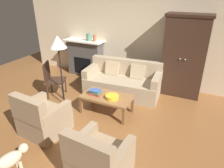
% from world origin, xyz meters
% --- Properties ---
extents(ground_plane, '(9.60, 9.60, 0.00)m').
position_xyz_m(ground_plane, '(0.00, 0.00, 0.00)').
color(ground_plane, brown).
extents(back_wall, '(7.20, 0.10, 2.80)m').
position_xyz_m(back_wall, '(0.00, 2.55, 1.40)').
color(back_wall, beige).
rests_on(back_wall, ground).
extents(fireplace, '(1.26, 0.48, 1.12)m').
position_xyz_m(fireplace, '(-1.55, 2.30, 0.57)').
color(fireplace, '#4C4947').
rests_on(fireplace, ground).
extents(armoire, '(1.06, 0.57, 2.03)m').
position_xyz_m(armoire, '(1.40, 2.22, 1.02)').
color(armoire, '#382319').
rests_on(armoire, ground).
extents(couch, '(1.98, 1.00, 0.86)m').
position_xyz_m(couch, '(0.04, 1.57, 0.32)').
color(couch, tan).
rests_on(couch, ground).
extents(coffee_table, '(1.10, 0.60, 0.42)m').
position_xyz_m(coffee_table, '(0.09, 0.55, 0.37)').
color(coffee_table, olive).
rests_on(coffee_table, ground).
extents(fruit_bowl, '(0.29, 0.29, 0.07)m').
position_xyz_m(fruit_bowl, '(0.24, 0.50, 0.46)').
color(fruit_bowl, gold).
rests_on(fruit_bowl, coffee_table).
extents(book_stack, '(0.26, 0.19, 0.12)m').
position_xyz_m(book_stack, '(-0.16, 0.50, 0.48)').
color(book_stack, '#B73833').
rests_on(book_stack, coffee_table).
extents(mantel_vase_jade, '(0.15, 0.15, 0.21)m').
position_xyz_m(mantel_vase_jade, '(-1.37, 2.28, 1.23)').
color(mantel_vase_jade, slate).
rests_on(mantel_vase_jade, fireplace).
extents(mantel_vase_terracotta, '(0.10, 0.10, 0.19)m').
position_xyz_m(mantel_vase_terracotta, '(-1.17, 2.28, 1.22)').
color(mantel_vase_terracotta, '#A86042').
rests_on(mantel_vase_terracotta, fireplace).
extents(armchair_near_left, '(0.84, 0.83, 0.88)m').
position_xyz_m(armchair_near_left, '(-0.69, -0.61, 0.32)').
color(armchair_near_left, '#997F60').
rests_on(armchair_near_left, ground).
extents(armchair_near_right, '(0.83, 0.82, 0.88)m').
position_xyz_m(armchair_near_right, '(0.77, -1.06, 0.32)').
color(armchair_near_right, '#997F60').
rests_on(armchair_near_right, ground).
extents(side_chair_wooden, '(0.59, 0.59, 0.90)m').
position_xyz_m(side_chair_wooden, '(-1.51, 0.67, 0.51)').
color(side_chair_wooden, '#382319').
rests_on(side_chair_wooden, ground).
extents(floor_lamp, '(0.36, 0.36, 1.66)m').
position_xyz_m(floor_lamp, '(-0.96, 0.39, 1.44)').
color(floor_lamp, black).
rests_on(floor_lamp, ground).
extents(dog, '(0.29, 0.56, 0.39)m').
position_xyz_m(dog, '(-0.45, -1.54, 0.25)').
color(dog, beige).
rests_on(dog, ground).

